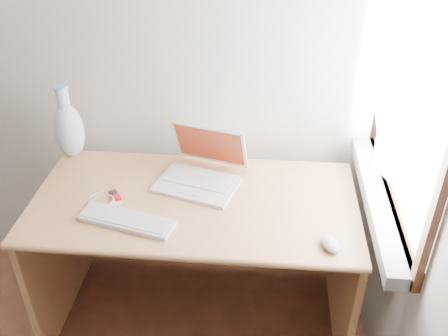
# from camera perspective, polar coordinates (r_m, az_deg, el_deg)

# --- Properties ---
(back_wall) EXTENTS (3.50, 0.04, 2.60)m
(back_wall) POSITION_cam_1_polar(r_m,az_deg,el_deg) (2.56, -24.16, 14.35)
(back_wall) COLOR silver
(back_wall) RESTS_ON floor
(window) EXTENTS (0.11, 0.99, 1.10)m
(window) POSITION_cam_1_polar(r_m,az_deg,el_deg) (1.90, 20.25, 8.54)
(window) COLOR white
(window) RESTS_ON right_wall
(desk) EXTENTS (1.38, 0.69, 0.73)m
(desk) POSITION_cam_1_polar(r_m,az_deg,el_deg) (2.33, -2.93, -6.51)
(desk) COLOR tan
(desk) RESTS_ON floor
(laptop) EXTENTS (0.40, 0.37, 0.23)m
(laptop) POSITION_cam_1_polar(r_m,az_deg,el_deg) (2.22, -3.01, -0.27)
(laptop) COLOR silver
(laptop) RESTS_ON desk
(external_keyboard) EXTENTS (0.41, 0.21, 0.02)m
(external_keyboard) POSITION_cam_1_polar(r_m,az_deg,el_deg) (2.05, -11.08, -5.83)
(external_keyboard) COLOR silver
(external_keyboard) RESTS_ON desk
(mouse) EXTENTS (0.10, 0.12, 0.04)m
(mouse) POSITION_cam_1_polar(r_m,az_deg,el_deg) (1.93, 12.06, -8.44)
(mouse) COLOR silver
(mouse) RESTS_ON desk
(ipod) EXTENTS (0.08, 0.09, 0.01)m
(ipod) POSITION_cam_1_polar(r_m,az_deg,el_deg) (2.20, -12.39, -3.06)
(ipod) COLOR #A20B18
(ipod) RESTS_ON desk
(cable_coil) EXTENTS (0.12, 0.12, 0.01)m
(cable_coil) POSITION_cam_1_polar(r_m,az_deg,el_deg) (2.19, -13.74, -3.55)
(cable_coil) COLOR silver
(cable_coil) RESTS_ON desk
(remote) EXTENTS (0.05, 0.09, 0.01)m
(remote) POSITION_cam_1_polar(r_m,az_deg,el_deg) (2.12, -12.08, -4.54)
(remote) COLOR silver
(remote) RESTS_ON desk
(vase) EXTENTS (0.14, 0.14, 0.36)m
(vase) POSITION_cam_1_polar(r_m,az_deg,el_deg) (2.47, -17.35, 4.34)
(vase) COLOR white
(vase) RESTS_ON desk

